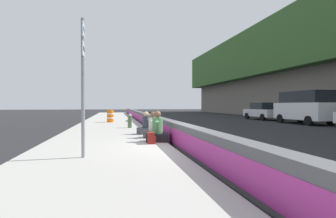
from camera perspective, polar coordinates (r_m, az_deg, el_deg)
The scene contains 12 objects.
ground_plane at distance 9.19m, azimuth 3.66°, elevation -8.55°, with size 160.00×160.00×0.00m, color #232326.
sidewalk_strip at distance 8.89m, azimuth -13.28°, elevation -8.43°, with size 80.00×4.40×0.14m, color #A8A59E.
jersey_barrier at distance 9.13m, azimuth 3.64°, elevation -5.92°, with size 76.00×0.45×0.85m.
route_sign_post at distance 7.44m, azimuth -17.29°, elevation 6.29°, with size 0.44×0.09×3.60m.
fire_hydrant at distance 16.34m, azimuth -7.97°, elevation -2.33°, with size 0.26×0.46×0.88m.
seated_person_foreground at distance 10.21m, azimuth -2.20°, elevation -4.78°, with size 0.83×0.93×1.14m.
seated_person_middle at distance 11.41m, azimuth -3.14°, elevation -4.28°, with size 0.79×0.88×1.07m.
seated_person_rear at distance 12.84m, azimuth -4.57°, elevation -3.74°, with size 0.77×0.86×1.05m.
backpack at distance 9.65m, azimuth -3.52°, elevation -6.08°, with size 0.32×0.28×0.40m.
construction_barrel at distance 21.80m, azimuth -11.92°, elevation -1.45°, with size 0.54×0.54×0.95m.
parked_car_third at distance 23.77m, azimuth 26.56°, elevation 0.44°, with size 5.15×2.21×2.56m.
parked_car_fourth at distance 28.92m, azimuth 19.10°, elevation -0.42°, with size 4.56×2.08×1.71m.
Camera 1 is at (-8.76, 2.31, 1.51)m, focal length 29.24 mm.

